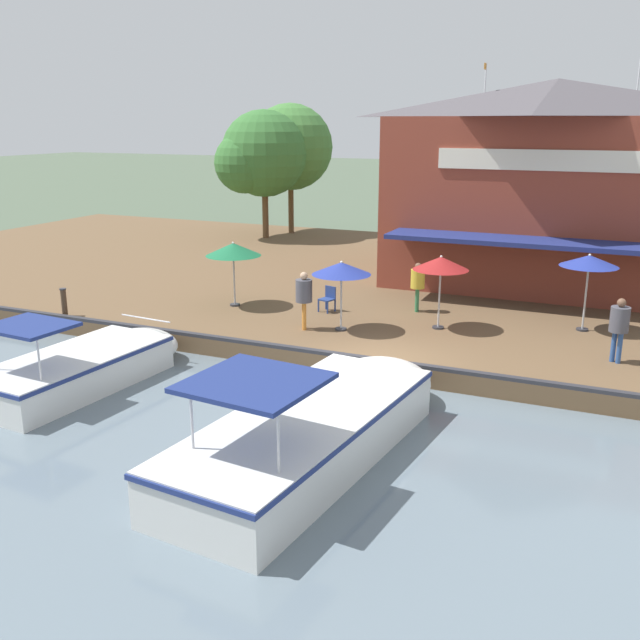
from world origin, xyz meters
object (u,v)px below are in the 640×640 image
waterfront_restaurant (550,180)px  tree_behind_restaurant (259,156)px  patio_umbrella_back_row (233,249)px  tree_upstream_bank (286,149)px  person_at_quay_edge (304,293)px  person_mid_patio (418,281)px  patio_umbrella_by_entrance (441,264)px  patio_umbrella_near_quay_edge (341,269)px  person_near_entrance (619,322)px  motorboat_nearest_quay (324,421)px  mooring_post (64,302)px  cafe_chair_facing_river (328,298)px  patio_umbrella_far_corner (589,261)px  motorboat_distant_upstream (90,364)px

waterfront_restaurant → tree_behind_restaurant: bearing=-105.5°
patio_umbrella_back_row → tree_upstream_bank: tree_upstream_bank is taller
person_at_quay_edge → person_mid_patio: (-3.49, 2.60, -0.10)m
waterfront_restaurant → tree_upstream_bank: size_ratio=1.65×
patio_umbrella_by_entrance → patio_umbrella_near_quay_edge: bearing=-62.7°
patio_umbrella_by_entrance → person_mid_patio: 2.33m
person_near_entrance → motorboat_nearest_quay: (6.88, -5.53, -1.03)m
patio_umbrella_near_quay_edge → mooring_post: 9.39m
patio_umbrella_back_row → cafe_chair_facing_river: (-0.62, 3.29, -1.51)m
patio_umbrella_near_quay_edge → cafe_chair_facing_river: bearing=-146.9°
person_mid_patio → patio_umbrella_back_row: bearing=-73.2°
patio_umbrella_by_entrance → mooring_post: size_ratio=2.47×
motorboat_nearest_quay → tree_behind_restaurant: (-21.62, -13.16, 4.33)m
patio_umbrella_far_corner → person_mid_patio: size_ratio=1.44×
person_mid_patio → tree_behind_restaurant: (-11.74, -12.32, 3.37)m
motorboat_distant_upstream → person_at_quay_edge: bearing=143.7°
waterfront_restaurant → patio_umbrella_by_entrance: (9.16, -2.01, -1.91)m
patio_umbrella_near_quay_edge → tree_behind_restaurant: (-14.86, -10.80, 2.48)m
mooring_post → motorboat_nearest_quay: bearing=67.9°
person_near_entrance → mooring_post: (2.28, -16.91, -0.64)m
patio_umbrella_far_corner → person_at_quay_edge: 8.67m
patio_umbrella_far_corner → cafe_chair_facing_river: 8.34m
cafe_chair_facing_river → mooring_post: mooring_post is taller
cafe_chair_facing_river → patio_umbrella_by_entrance: bearing=82.4°
person_mid_patio → motorboat_nearest_quay: 9.96m
mooring_post → tree_upstream_bank: size_ratio=0.13×
patio_umbrella_back_row → cafe_chair_facing_river: size_ratio=2.65×
patio_umbrella_far_corner → motorboat_nearest_quay: (9.73, -4.50, -2.09)m
person_mid_patio → motorboat_distant_upstream: 10.93m
patio_umbrella_near_quay_edge → motorboat_nearest_quay: bearing=19.2°
patio_umbrella_near_quay_edge → motorboat_distant_upstream: patio_umbrella_near_quay_edge is taller
patio_umbrella_by_entrance → person_at_quay_edge: size_ratio=1.28×
patio_umbrella_far_corner → mooring_post: 16.76m
patio_umbrella_by_entrance → person_at_quay_edge: bearing=-65.1°
person_near_entrance → patio_umbrella_back_row: bearing=-95.4°
person_near_entrance → tree_upstream_bank: tree_upstream_bank is taller
waterfront_restaurant → person_mid_patio: bearing=-23.3°
tree_upstream_bank → patio_umbrella_back_row: bearing=20.1°
person_at_quay_edge → tree_behind_restaurant: bearing=-147.5°
person_near_entrance → patio_umbrella_by_entrance: bearing=-103.7°
tree_behind_restaurant → tree_upstream_bank: bearing=167.6°
waterfront_restaurant → motorboat_distant_upstream: waterfront_restaurant is taller
cafe_chair_facing_river → person_at_quay_edge: (2.28, 0.16, 0.67)m
person_near_entrance → motorboat_nearest_quay: size_ratio=0.20×
person_mid_patio → mooring_post: 11.79m
waterfront_restaurant → motorboat_nearest_quay: bearing=-7.8°
person_near_entrance → tree_upstream_bank: bearing=-132.9°
tree_upstream_bank → patio_umbrella_far_corner: bearing=50.6°
cafe_chair_facing_river → motorboat_distant_upstream: size_ratio=0.14×
person_near_entrance → motorboat_nearest_quay: motorboat_nearest_quay is taller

